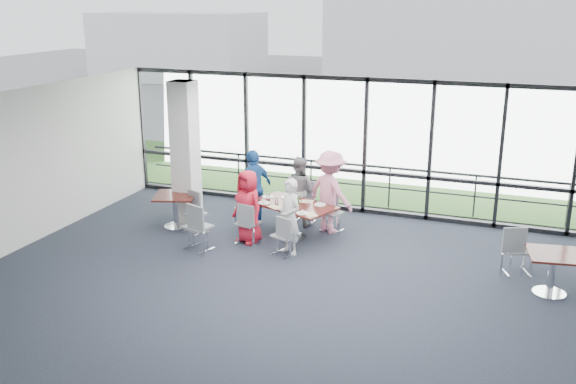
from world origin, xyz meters
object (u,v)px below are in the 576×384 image
(diner_end, at_px, (254,188))
(chair_main_nr, at_px, (284,236))
(side_table_right, at_px, (553,260))
(diner_near_left, at_px, (248,207))
(diner_far_left, at_px, (299,190))
(diner_far_right, at_px, (330,192))
(chair_main_fr, at_px, (332,213))
(side_table_left, at_px, (175,200))
(chair_spare_la, at_px, (198,227))
(diner_near_right, at_px, (290,217))
(chair_main_end, at_px, (248,206))
(main_table, at_px, (293,210))
(chair_main_nl, at_px, (248,223))
(chair_spare_lb, at_px, (194,214))
(structural_column, at_px, (185,153))
(chair_spare_r, at_px, (518,250))
(chair_main_fl, at_px, (304,203))

(diner_end, distance_m, chair_main_nr, 1.97)
(side_table_right, distance_m, diner_near_left, 5.90)
(diner_far_left, xyz_separation_m, chair_main_nr, (0.35, -1.87, -0.37))
(diner_far_right, xyz_separation_m, chair_main_fr, (0.04, 0.06, -0.49))
(side_table_right, xyz_separation_m, chair_main_nr, (-4.93, 0.03, -0.22))
(side_table_right, relative_size, chair_main_fr, 1.16)
(diner_far_left, relative_size, diner_far_right, 0.86)
(side_table_left, bearing_deg, chair_spare_la, -43.22)
(diner_near_right, xyz_separation_m, chair_main_end, (-1.50, 1.33, -0.35))
(main_table, bearing_deg, diner_end, 177.27)
(diner_near_right, xyz_separation_m, diner_far_left, (-0.43, 1.75, 0.01))
(chair_main_nl, distance_m, chair_spare_la, 1.06)
(diner_near_right, bearing_deg, side_table_left, -158.47)
(diner_far_left, relative_size, chair_main_end, 1.84)
(diner_far_left, distance_m, chair_main_fr, 0.95)
(chair_main_nl, xyz_separation_m, chair_main_end, (-0.49, 1.10, -0.01))
(main_table, height_order, chair_spare_lb, chair_spare_lb)
(diner_far_left, xyz_separation_m, chair_spare_la, (-1.37, -2.22, -0.28))
(main_table, relative_size, side_table_right, 2.10)
(chair_spare_lb, bearing_deg, chair_main_end, -106.85)
(main_table, bearing_deg, side_table_left, -152.98)
(structural_column, bearing_deg, chair_main_nr, -22.34)
(side_table_left, xyz_separation_m, chair_spare_la, (1.10, -1.04, -0.14))
(diner_far_left, xyz_separation_m, diner_end, (-0.91, -0.42, 0.08))
(chair_main_end, bearing_deg, main_table, 80.95)
(diner_end, distance_m, chair_spare_la, 1.90)
(chair_main_fr, xyz_separation_m, chair_spare_la, (-2.22, -2.01, 0.08))
(chair_main_nl, height_order, chair_spare_r, chair_spare_r)
(main_table, height_order, side_table_right, same)
(chair_main_nl, height_order, chair_main_end, chair_main_nl)
(diner_far_right, xyz_separation_m, chair_spare_r, (3.90, -0.93, -0.44))
(diner_near_left, distance_m, diner_far_right, 1.85)
(diner_end, bearing_deg, diner_far_right, 115.34)
(chair_main_fl, bearing_deg, diner_near_left, 71.32)
(chair_main_nr, height_order, chair_main_fl, chair_main_fl)
(structural_column, height_order, chair_main_nr, structural_column)
(chair_main_nl, relative_size, chair_main_fr, 1.06)
(diner_near_right, distance_m, chair_spare_lb, 2.40)
(diner_far_right, bearing_deg, side_table_right, -173.50)
(diner_near_left, xyz_separation_m, chair_spare_la, (-0.77, -0.78, -0.28))
(side_table_right, height_order, diner_near_right, diner_near_right)
(chair_main_nl, bearing_deg, diner_near_left, 119.05)
(chair_main_fr, bearing_deg, main_table, 69.08)
(side_table_left, relative_size, chair_main_end, 1.33)
(diner_far_left, distance_m, diner_far_right, 0.86)
(diner_near_right, height_order, chair_main_end, diner_near_right)
(diner_near_left, relative_size, chair_spare_r, 1.66)
(chair_spare_lb, bearing_deg, structural_column, -26.02)
(structural_column, xyz_separation_m, diner_far_right, (3.24, 0.47, -0.70))
(chair_main_nr, bearing_deg, side_table_right, 20.28)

